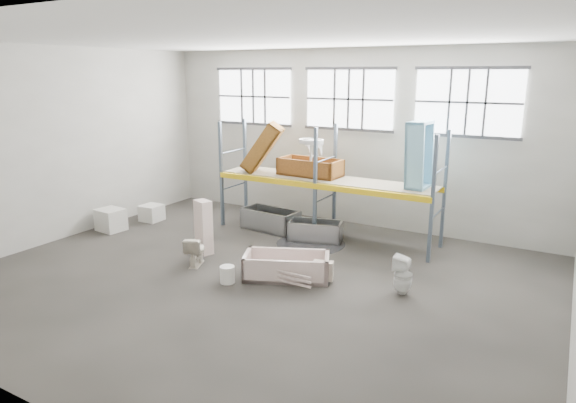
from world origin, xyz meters
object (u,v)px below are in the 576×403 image
Objects in this scene: toilet_beige at (196,251)px; cistern_tall at (204,227)px; bucket at (227,274)px; blue_tub_upright at (419,155)px; steel_tub_right at (315,231)px; rust_tub_flat at (310,167)px; bathtub_beige at (287,266)px; toilet_white at (403,275)px; steel_tub_left at (271,220)px; carton_near at (111,220)px.

cistern_tall is (-0.33, 0.72, 0.32)m from toilet_beige.
blue_tub_upright is at bearing 54.84° from bucket.
steel_tub_right is 1.74m from rust_tub_flat.
toilet_white is at bearing -13.91° from bathtub_beige.
toilet_beige reaches higher than steel_tub_left.
toilet_white is 3.74m from steel_tub_right.
blue_tub_upright is 4.47× the size of bucket.
steel_tub_left is 0.99× the size of blue_tub_upright.
steel_tub_left is 4.44× the size of bucket.
carton_near is (-3.47, 0.15, -0.36)m from cistern_tall.
steel_tub_left is 2.26× the size of carton_near.
toilet_white is at bearing -37.94° from rust_tub_flat.
rust_tub_flat is (1.43, 2.87, 1.15)m from cistern_tall.
steel_tub_left is at bearing -174.31° from blue_tub_upright.
blue_tub_upright is at bearing 12.82° from steel_tub_right.
cistern_tall is 2.49m from steel_tub_left.
rust_tub_flat is 2.39× the size of carton_near.
steel_tub_right is at bearing 70.83° from cistern_tall.
steel_tub_left is 4.52m from blue_tub_upright.
blue_tub_upright is (2.97, -0.04, 0.57)m from rust_tub_flat.
steel_tub_left is (-4.55, 2.32, -0.11)m from toilet_white.
rust_tub_flat is at bearing 84.95° from bathtub_beige.
toilet_beige is 0.43× the size of blue_tub_upright.
bathtub_beige is 2.24× the size of toilet_white.
steel_tub_left is at bearing -119.29° from toilet_white.
rust_tub_flat reaches higher than cistern_tall.
toilet_beige is at bearing 159.54° from bucket.
steel_tub_right is (1.91, 2.26, -0.41)m from cistern_tall.
cistern_tall is (-2.53, 0.33, 0.40)m from bathtub_beige.
cistern_tall is 2.03m from bucket.
toilet_white is at bearing -0.30° from carton_near.
steel_tub_right is 0.86× the size of blue_tub_upright.
carton_near is at bearing -161.22° from blue_tub_upright.
toilet_beige is at bearing -91.47° from steel_tub_left.
blue_tub_upright is (4.40, 2.83, 1.73)m from cistern_tall.
rust_tub_flat reaches higher than bathtub_beige.
toilet_beige is (-2.20, -0.39, 0.08)m from bathtub_beige.
blue_tub_upright is (1.87, 3.15, 2.13)m from bathtub_beige.
cistern_tall is 2.99m from steel_tub_right.
cistern_tall is 3.49m from carton_near.
toilet_beige is 1.34m from bucket.
steel_tub_right is at bearing -6.40° from steel_tub_left.
bucket is at bearing -95.62° from steel_tub_right.
steel_tub_left is 1.88m from rust_tub_flat.
bathtub_beige is at bearing -82.10° from toilet_white.
rust_tub_flat reaches higher than toilet_white.
toilet_white is 0.58× the size of steel_tub_right.
blue_tub_upright reaches higher than toilet_beige.
bucket is (1.16, -3.61, -0.11)m from steel_tub_left.
toilet_beige is at bearing -138.91° from blue_tub_upright.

